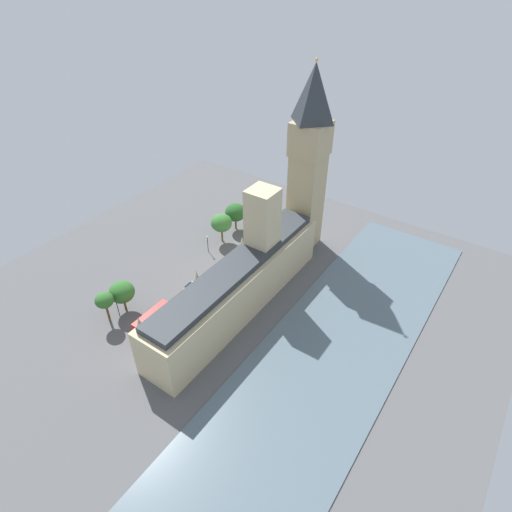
{
  "coord_description": "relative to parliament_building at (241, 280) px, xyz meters",
  "views": [
    {
      "loc": [
        -51.27,
        63.08,
        75.99
      ],
      "look_at": [
        1.0,
        -12.19,
        7.57
      ],
      "focal_mm": 29.71,
      "sensor_mm": 36.0,
      "label": 1
    }
  ],
  "objects": [
    {
      "name": "street_lamp_slot_11",
      "position": [
        22.48,
        21.33,
        -3.92
      ],
      "size": [
        0.56,
        0.56,
        5.68
      ],
      "color": "black",
      "rests_on": "ground"
    },
    {
      "name": "car_dark_green_leading",
      "position": [
        11.66,
        -11.73,
        -7.05
      ],
      "size": [
        2.18,
        4.41,
        1.74
      ],
      "rotation": [
        0.0,
        0.0,
        3.23
      ],
      "color": "#19472D",
      "rests_on": "ground"
    },
    {
      "name": "pedestrian_far_end",
      "position": [
        7.24,
        -14.98,
        -7.23
      ],
      "size": [
        0.62,
        0.52,
        1.57
      ],
      "rotation": [
        0.0,
        0.0,
        4.49
      ],
      "color": "black",
      "rests_on": "ground"
    },
    {
      "name": "pedestrian_opposite_hall",
      "position": [
        7.42,
        -7.43,
        -7.24
      ],
      "size": [
        0.5,
        0.6,
        1.55
      ],
      "rotation": [
        0.0,
        0.0,
        2.96
      ],
      "color": "gray",
      "rests_on": "ground"
    },
    {
      "name": "clock_tower",
      "position": [
        1.05,
        -33.44,
        19.78
      ],
      "size": [
        9.36,
        9.36,
        53.59
      ],
      "color": "tan",
      "rests_on": "ground"
    },
    {
      "name": "car_white_corner",
      "position": [
        14.64,
        3.56,
        -7.05
      ],
      "size": [
        2.11,
        4.3,
        1.74
      ],
      "rotation": [
        0.0,
        0.0,
        3.18
      ],
      "color": "silver",
      "rests_on": "ground"
    },
    {
      "name": "pedestrian_by_river_gate",
      "position": [
        7.7,
        -22.65,
        -7.24
      ],
      "size": [
        0.65,
        0.64,
        1.55
      ],
      "rotation": [
        0.0,
        0.0,
        0.82
      ],
      "color": "black",
      "rests_on": "ground"
    },
    {
      "name": "plane_tree_trailing",
      "position": [
        22.08,
        -19.68,
        -1.27
      ],
      "size": [
        6.47,
        6.47,
        9.44
      ],
      "color": "brown",
      "rests_on": "ground"
    },
    {
      "name": "street_lamp_slot_10",
      "position": [
        22.12,
        -12.83,
        -3.95
      ],
      "size": [
        0.56,
        0.56,
        5.61
      ],
      "color": "black",
      "rests_on": "ground"
    },
    {
      "name": "river_thames",
      "position": [
        -26.62,
        1.4,
        -7.81
      ],
      "size": [
        29.87,
        116.23,
        0.25
      ],
      "primitive_type": "cube",
      "color": "slate",
      "rests_on": "ground"
    },
    {
      "name": "plane_tree_near_tower",
      "position": [
        22.83,
        -27.81,
        -1.82
      ],
      "size": [
        6.66,
        6.66,
        8.96
      ],
      "color": "brown",
      "rests_on": "ground"
    },
    {
      "name": "parliament_building",
      "position": [
        0.0,
        0.0,
        0.0
      ],
      "size": [
        11.11,
        59.14,
        29.16
      ],
      "color": "#CCBA8E",
      "rests_on": "ground"
    },
    {
      "name": "plane_tree_under_trees",
      "position": [
        23.13,
        23.85,
        -0.99
      ],
      "size": [
        4.46,
        4.46,
        8.93
      ],
      "color": "brown",
      "rests_on": "ground"
    },
    {
      "name": "plane_tree_midblock",
      "position": [
        23.14,
        18.72,
        -2.06
      ],
      "size": [
        6.3,
        6.3,
        8.57
      ],
      "color": "brown",
      "rests_on": "ground"
    },
    {
      "name": "double_decker_bus_kerbside",
      "position": [
        12.67,
        19.13,
        -5.3
      ],
      "size": [
        2.76,
        10.53,
        4.75
      ],
      "rotation": [
        0.0,
        0.0,
        3.15
      ],
      "color": "red",
      "rests_on": "ground"
    },
    {
      "name": "ground_plane",
      "position": [
        1.99,
        1.4,
        -7.93
      ],
      "size": [
        129.14,
        129.14,
        0.0
      ],
      "primitive_type": "plane",
      "color": "#565659"
    }
  ]
}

